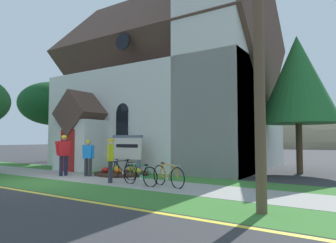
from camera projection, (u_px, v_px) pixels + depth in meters
ground at (116, 172)px, 14.57m from camera, size 140.00×140.00×0.00m
sidewalk_slab at (79, 177)px, 12.71m from camera, size 32.00×2.18×0.01m
grass_verge at (34, 183)px, 10.95m from camera, size 32.00×2.00×0.01m
church_lawn at (110, 173)px, 14.31m from camera, size 24.00×1.64×0.01m
curb_paint_stripe at (2, 187)px, 9.99m from camera, size 28.00×0.16×0.01m
church_building at (170, 84)px, 18.13m from camera, size 12.62×9.99×13.93m
church_sign at (127, 149)px, 13.93m from camera, size 1.76×0.12×1.80m
flower_bed at (122, 173)px, 13.59m from camera, size 2.49×2.49×0.34m
bicycle_green at (168, 176)px, 10.18m from camera, size 1.63×0.60×0.83m
bicycle_yellow at (122, 170)px, 12.08m from camera, size 1.76×0.23×0.84m
bicycle_blue at (140, 175)px, 10.45m from camera, size 1.76×0.35×0.78m
cyclist_in_green_jersey at (64, 152)px, 13.12m from camera, size 0.34×0.71×1.79m
cyclist_in_blue_jersey at (88, 155)px, 12.99m from camera, size 0.63×0.31×1.58m
cyclist_in_red_jersey at (111, 157)px, 11.06m from camera, size 0.44×0.66×1.64m
utility_pole at (253, 17)px, 6.82m from camera, size 3.12×0.28×7.95m
roadside_conifer at (298, 79)px, 14.22m from camera, size 3.71×3.71×6.60m
yard_deciduous_tree at (53, 104)px, 21.56m from camera, size 4.74×4.74×5.72m
distant_hill at (250, 146)px, 73.73m from camera, size 100.01×45.61×17.31m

